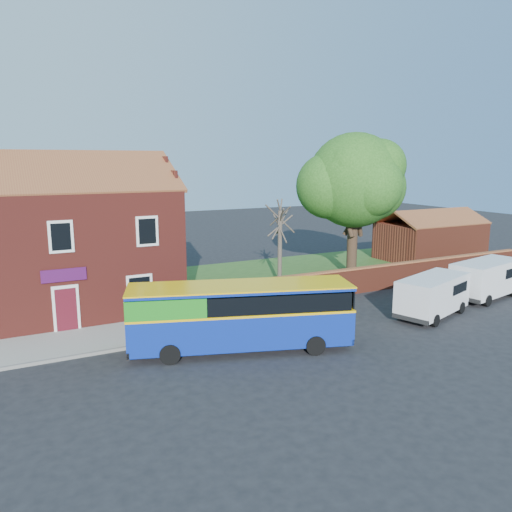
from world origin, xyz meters
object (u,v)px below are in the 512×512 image
bus (234,314)px  van_far (486,278)px  van_near (433,294)px  large_tree (354,183)px

bus → van_far: bearing=20.3°
bus → van_far: (16.76, 0.80, -0.40)m
bus → van_near: bus is taller
van_near → van_far: size_ratio=0.96×
large_tree → van_far: bearing=-67.1°
bus → large_tree: bearing=52.2°
van_near → large_tree: large_tree is taller
van_near → large_tree: (1.98, 9.47, 5.32)m
van_far → van_near: bearing=179.8°
bus → van_near: bearing=15.9°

